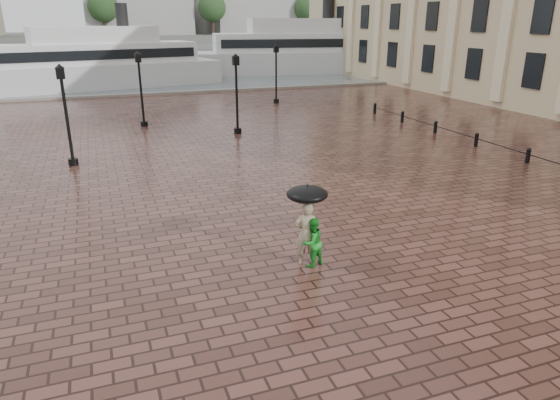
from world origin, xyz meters
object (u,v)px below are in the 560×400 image
object	(u,v)px
street_lamps	(148,89)
ferry_far	(302,51)
adult_pedestrian	(306,234)
ferry_near	(97,63)
child_pedestrian	(312,242)

from	to	relation	value
street_lamps	ferry_far	world-z (taller)	ferry_far
ferry_far	adult_pedestrian	bearing A→B (deg)	-103.86
adult_pedestrian	ferry_near	size ratio (longest dim) A/B	0.07
adult_pedestrian	ferry_far	world-z (taller)	ferry_far
street_lamps	ferry_far	bearing A→B (deg)	52.16
ferry_near	ferry_far	xyz separation A→B (m)	(24.24, 6.57, 0.30)
child_pedestrian	ferry_far	bearing A→B (deg)	-132.68
street_lamps	ferry_near	distance (m)	21.50
ferry_far	street_lamps	bearing A→B (deg)	-119.41
street_lamps	ferry_far	xyz separation A→B (m)	(21.68, 27.92, 0.33)
adult_pedestrian	child_pedestrian	xyz separation A→B (m)	(0.11, -0.15, -0.21)
child_pedestrian	ferry_near	size ratio (longest dim) A/B	0.06
street_lamps	child_pedestrian	world-z (taller)	street_lamps
street_lamps	child_pedestrian	xyz separation A→B (m)	(1.97, -20.62, -1.63)
child_pedestrian	street_lamps	bearing A→B (deg)	-105.12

